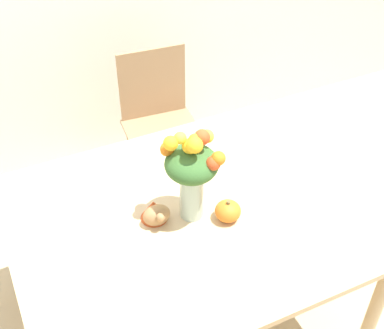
# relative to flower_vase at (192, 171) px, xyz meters

# --- Properties ---
(ground_plane) EXTENTS (12.00, 12.00, 0.00)m
(ground_plane) POSITION_rel_flower_vase_xyz_m (-0.03, 0.00, -0.97)
(ground_plane) COLOR tan
(dining_table) EXTENTS (1.43, 1.17, 0.73)m
(dining_table) POSITION_rel_flower_vase_xyz_m (-0.03, 0.00, -0.32)
(dining_table) COLOR #D1B284
(dining_table) RESTS_ON ground_plane
(flower_vase) EXTENTS (0.21, 0.21, 0.42)m
(flower_vase) POSITION_rel_flower_vase_xyz_m (0.00, 0.00, 0.00)
(flower_vase) COLOR #B2CCBC
(flower_vase) RESTS_ON dining_table
(pumpkin) EXTENTS (0.11, 0.11, 0.10)m
(pumpkin) POSITION_rel_flower_vase_xyz_m (0.12, -0.08, -0.20)
(pumpkin) COLOR orange
(pumpkin) RESTS_ON dining_table
(turkey_figurine) EXTENTS (0.11, 0.15, 0.09)m
(turkey_figurine) POSITION_rel_flower_vase_xyz_m (-0.15, 0.04, -0.19)
(turkey_figurine) COLOR #A87A4C
(turkey_figurine) RESTS_ON dining_table
(dining_chair_near_window) EXTENTS (0.46, 0.46, 0.89)m
(dining_chair_near_window) POSITION_rel_flower_vase_xyz_m (0.25, 0.99, -0.51)
(dining_chair_near_window) COLOR #9E7A56
(dining_chair_near_window) RESTS_ON ground_plane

